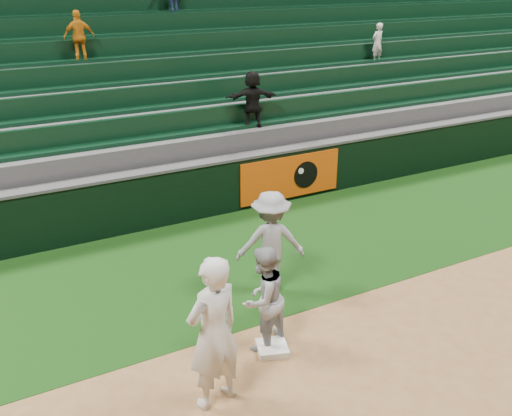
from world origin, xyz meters
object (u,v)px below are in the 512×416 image
at_px(first_base, 272,348).
at_px(first_baseman, 213,333).
at_px(base_coach, 271,242).
at_px(baserunner, 263,298).

height_order(first_base, first_baseman, first_baseman).
xyz_separation_m(first_base, base_coach, (0.82, 1.50, 0.84)).
xyz_separation_m(first_base, baserunner, (-0.05, 0.19, 0.74)).
bearing_deg(baserunner, base_coach, -144.37).
bearing_deg(base_coach, baserunner, 76.86).
bearing_deg(baserunner, first_base, 85.07).
xyz_separation_m(first_base, first_baseman, (-1.14, -0.55, 0.98)).
bearing_deg(baserunner, first_baseman, 13.40).
distance_m(first_baseman, base_coach, 2.84).
height_order(first_base, baserunner, baserunner).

